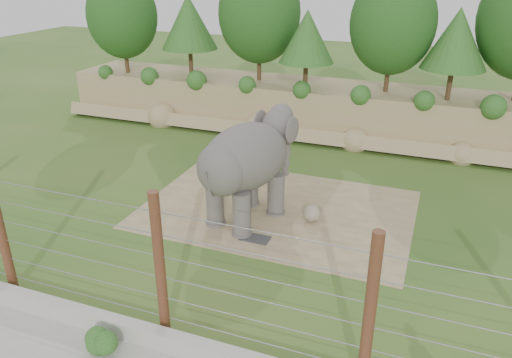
% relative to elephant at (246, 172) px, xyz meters
% --- Properties ---
extents(ground, '(90.00, 90.00, 0.00)m').
position_rel_elephant_xyz_m(ground, '(0.33, -1.87, -1.89)').
color(ground, '#2F611D').
rests_on(ground, ground).
extents(back_embankment, '(30.00, 5.52, 8.77)m').
position_rel_elephant_xyz_m(back_embankment, '(0.92, 10.81, 2.08)').
color(back_embankment, tan).
rests_on(back_embankment, ground).
extents(dirt_patch, '(10.00, 7.00, 0.02)m').
position_rel_elephant_xyz_m(dirt_patch, '(0.83, 1.13, -1.88)').
color(dirt_patch, '#8C7F53').
rests_on(dirt_patch, ground).
extents(drain_grate, '(1.00, 0.60, 0.03)m').
position_rel_elephant_xyz_m(drain_grate, '(0.83, -1.25, -1.85)').
color(drain_grate, '#262628').
rests_on(drain_grate, dirt_patch).
extents(elephant, '(3.28, 5.04, 3.77)m').
position_rel_elephant_xyz_m(elephant, '(0.00, 0.00, 0.00)').
color(elephant, '#595450').
rests_on(elephant, ground).
extents(stone_ball, '(0.63, 0.63, 0.63)m').
position_rel_elephant_xyz_m(stone_ball, '(2.29, 0.65, -1.55)').
color(stone_ball, gray).
rests_on(stone_ball, dirt_patch).
extents(retaining_wall, '(26.00, 0.35, 0.50)m').
position_rel_elephant_xyz_m(retaining_wall, '(0.33, -6.87, -1.64)').
color(retaining_wall, beige).
rests_on(retaining_wall, ground).
extents(barrier_fence, '(20.26, 0.26, 4.00)m').
position_rel_elephant_xyz_m(barrier_fence, '(0.33, -6.37, 0.11)').
color(barrier_fence, '#54261C').
rests_on(barrier_fence, ground).
extents(walkway_shrub, '(0.60, 0.60, 0.60)m').
position_rel_elephant_xyz_m(walkway_shrub, '(-0.67, -7.67, -1.58)').
color(walkway_shrub, '#29511F').
rests_on(walkway_shrub, walkway).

